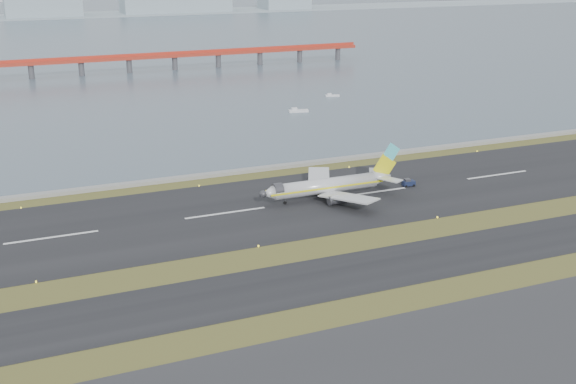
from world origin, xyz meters
The scene contains 11 objects.
ground centered at (0.00, 0.00, 0.00)m, with size 1000.00×1000.00×0.00m, color #3B4619.
taxiway_strip centered at (0.00, -12.00, 0.05)m, with size 1000.00×18.00×0.10m, color black.
runway_strip centered at (0.00, 30.00, 0.05)m, with size 1000.00×45.00×0.10m, color black.
seawall centered at (0.00, 60.00, 0.50)m, with size 1000.00×2.50×1.00m, color gray.
bay_water centered at (0.00, 460.00, 0.00)m, with size 1400.00×800.00×1.30m, color #445361.
red_pier centered at (20.00, 250.00, 7.28)m, with size 260.00×5.00×10.20m.
far_shoreline centered at (13.62, 620.00, 6.07)m, with size 1400.00×80.00×60.50m.
airliner centered at (28.14, 30.33, 3.46)m, with size 38.52×32.89×12.80m.
pushback_tug centered at (51.57, 30.98, 1.03)m, with size 3.46×2.21×2.12m.
workboat_near centered at (61.72, 128.14, 0.59)m, with size 7.96×3.91×1.85m.
workboat_far centered at (88.06, 151.66, 0.46)m, with size 6.33×3.73×1.47m.
Camera 1 is at (-49.07, -125.38, 59.71)m, focal length 45.00 mm.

